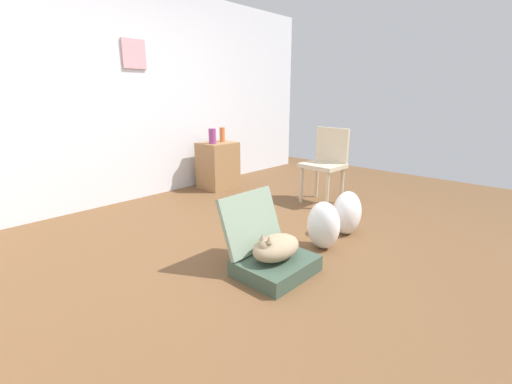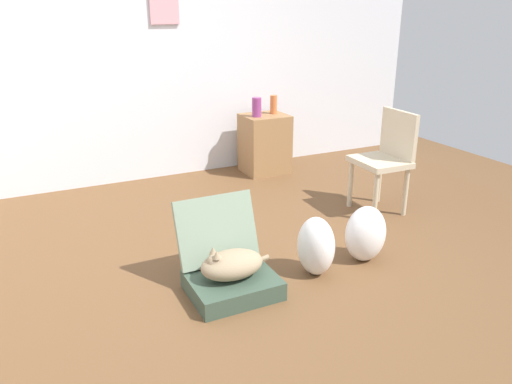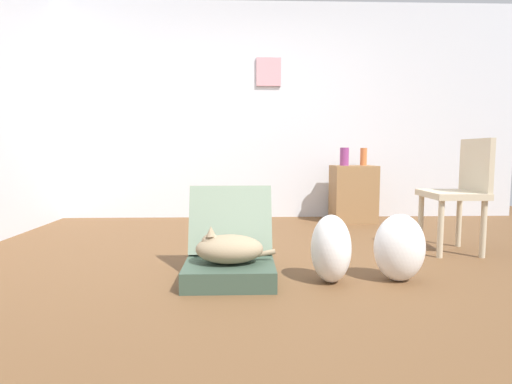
% 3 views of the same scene
% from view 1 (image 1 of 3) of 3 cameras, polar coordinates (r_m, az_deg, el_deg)
% --- Properties ---
extents(ground_plane, '(7.68, 7.68, 0.00)m').
position_cam_1_polar(ground_plane, '(3.10, 1.24, -9.12)').
color(ground_plane, brown).
rests_on(ground_plane, ground).
extents(wall_back, '(6.40, 0.15, 2.60)m').
position_cam_1_polar(wall_back, '(4.63, -20.81, 14.78)').
color(wall_back, silver).
rests_on(wall_back, ground).
extents(suitcase_base, '(0.56, 0.47, 0.12)m').
position_cam_1_polar(suitcase_base, '(2.66, 3.28, -12.07)').
color(suitcase_base, '#384C3D').
rests_on(suitcase_base, ground).
extents(suitcase_lid, '(0.56, 0.19, 0.45)m').
position_cam_1_polar(suitcase_lid, '(2.70, -0.80, -4.91)').
color(suitcase_lid, gray).
rests_on(suitcase_lid, suitcase_base).
extents(cat, '(0.50, 0.28, 0.23)m').
position_cam_1_polar(cat, '(2.59, 3.22, -9.12)').
color(cat, '#998466').
rests_on(cat, suitcase_base).
extents(plastic_bag_white, '(0.25, 0.30, 0.42)m').
position_cam_1_polar(plastic_bag_white, '(3.06, 11.08, -5.42)').
color(plastic_bag_white, white).
rests_on(plastic_bag_white, ground).
extents(plastic_bag_clear, '(0.32, 0.25, 0.42)m').
position_cam_1_polar(plastic_bag_clear, '(3.42, 14.81, -3.36)').
color(plastic_bag_clear, white).
rests_on(plastic_bag_clear, ground).
extents(side_table, '(0.48, 0.43, 0.65)m').
position_cam_1_polar(side_table, '(4.99, -6.31, 4.42)').
color(side_table, olive).
rests_on(side_table, ground).
extents(vase_tall, '(0.10, 0.10, 0.21)m').
position_cam_1_polar(vase_tall, '(4.82, -7.23, 9.15)').
color(vase_tall, '#8C387A').
rests_on(vase_tall, side_table).
extents(vase_short, '(0.08, 0.08, 0.20)m').
position_cam_1_polar(vase_short, '(5.02, -5.60, 9.45)').
color(vase_short, '#CC6B38').
rests_on(vase_short, side_table).
extents(chair, '(0.42, 0.48, 0.91)m').
position_cam_1_polar(chair, '(4.34, 11.48, 5.00)').
color(chair, beige).
rests_on(chair, ground).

